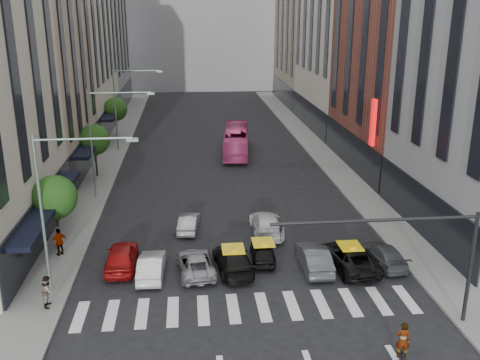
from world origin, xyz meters
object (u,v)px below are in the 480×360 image
object	(u,v)px
streetlamp_far	(123,98)
motorcycle	(401,354)
bus	(236,141)
pedestrian_near	(48,291)
car_white_front	(151,266)
streetlamp_mid	(102,129)
taxi_left	(233,260)
taxi_center	(263,252)
car_red	(122,256)
pedestrian_far	(59,242)
streetlamp_near	(58,194)

from	to	relation	value
streetlamp_far	motorcycle	world-z (taller)	streetlamp_far
bus	pedestrian_near	world-z (taller)	bus
car_white_front	pedestrian_near	distance (m)	6.07
streetlamp_mid	pedestrian_near	distance (m)	18.17
taxi_left	taxi_center	xyz separation A→B (m)	(1.98, 1.09, -0.08)
car_red	taxi_center	bearing A→B (deg)	-179.65
car_red	streetlamp_far	bearing A→B (deg)	-84.86
bus	pedestrian_far	xyz separation A→B (m)	(-13.60, -24.46, -0.44)
taxi_left	pedestrian_far	world-z (taller)	pedestrian_far
streetlamp_mid	pedestrian_far	size ratio (longest dim) A/B	4.96
pedestrian_far	car_white_front	bearing A→B (deg)	109.09
car_red	motorcycle	world-z (taller)	car_red
taxi_left	taxi_center	distance (m)	2.26
streetlamp_mid	streetlamp_far	world-z (taller)	same
streetlamp_mid	motorcycle	world-z (taller)	streetlamp_mid
bus	streetlamp_far	bearing A→B (deg)	-6.58
car_white_front	car_red	bearing A→B (deg)	-32.13
taxi_left	streetlamp_far	bearing A→B (deg)	-78.54
streetlamp_near	car_white_front	size ratio (longest dim) A/B	2.19
car_red	car_white_front	bearing A→B (deg)	145.80
streetlamp_near	car_red	bearing A→B (deg)	47.42
car_white_front	taxi_left	distance (m)	4.90
streetlamp_far	pedestrian_near	bearing A→B (deg)	-91.18
streetlamp_far	taxi_left	size ratio (longest dim) A/B	1.85
bus	pedestrian_near	distance (m)	33.33
streetlamp_mid	taxi_center	world-z (taller)	streetlamp_mid
car_white_front	bus	xyz separation A→B (m)	(7.62, 27.66, 0.82)
streetlamp_mid	bus	distance (m)	18.51
streetlamp_near	streetlamp_mid	size ratio (longest dim) A/B	1.00
car_red	motorcycle	size ratio (longest dim) A/B	2.99
streetlamp_near	streetlamp_far	size ratio (longest dim) A/B	1.00
streetlamp_far	motorcycle	size ratio (longest dim) A/B	5.94
streetlamp_near	taxi_center	xyz separation A→B (m)	(11.40, 2.94, -5.28)
taxi_center	motorcycle	world-z (taller)	taxi_center
streetlamp_near	pedestrian_near	size ratio (longest dim) A/B	5.16
taxi_left	bus	distance (m)	27.56
car_red	bus	distance (m)	28.05
motorcycle	pedestrian_far	size ratio (longest dim) A/B	0.83
taxi_left	pedestrian_far	bearing A→B (deg)	-21.09
taxi_left	taxi_center	world-z (taller)	taxi_left
motorcycle	streetlamp_near	bearing A→B (deg)	-12.30
car_white_front	bus	world-z (taller)	bus
taxi_left	streetlamp_mid	bearing A→B (deg)	-62.24
streetlamp_near	taxi_left	bearing A→B (deg)	11.10
motorcycle	car_white_front	bearing A→B (deg)	-25.45
taxi_left	pedestrian_far	size ratio (longest dim) A/B	2.68
streetlamp_far	streetlamp_mid	bearing A→B (deg)	-90.00
streetlamp_near	bus	bearing A→B (deg)	67.46
taxi_center	streetlamp_far	bearing A→B (deg)	-64.69
streetlamp_far	motorcycle	bearing A→B (deg)	-67.85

